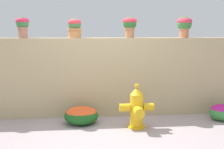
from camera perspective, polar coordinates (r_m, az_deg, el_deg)
ground_plane at (r=4.90m, az=-0.64°, el=-11.81°), size 24.00×24.00×0.00m
stone_wall at (r=5.92m, az=-1.70°, el=-0.42°), size 5.99×0.38×1.56m
potted_plant_1 at (r=5.92m, az=-17.00°, el=9.23°), size 0.25×0.25×0.40m
potted_plant_2 at (r=5.83m, az=-7.28°, el=9.15°), size 0.29×0.29×0.38m
potted_plant_3 at (r=5.87m, az=3.47°, el=9.70°), size 0.28×0.28×0.41m
potted_plant_4 at (r=6.14m, az=13.88°, el=9.42°), size 0.31×0.31×0.42m
fire_hydrant at (r=5.18m, az=4.85°, el=-6.61°), size 0.61×0.48×0.78m
flower_bush_left at (r=5.47m, az=-5.99°, el=-7.76°), size 0.63×0.56×0.33m
flower_bush_right at (r=6.04m, az=20.73°, el=-6.76°), size 0.50×0.45×0.32m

